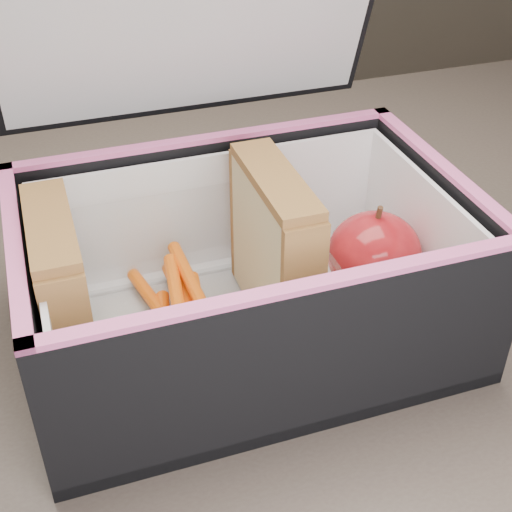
{
  "coord_description": "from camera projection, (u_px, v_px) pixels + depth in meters",
  "views": [
    {
      "loc": [
        -0.15,
        -0.41,
        1.11
      ],
      "look_at": [
        -0.01,
        -0.02,
        0.81
      ],
      "focal_mm": 50.0,
      "sensor_mm": 36.0,
      "label": 1
    }
  ],
  "objects": [
    {
      "name": "sandwich_right",
      "position": [
        274.0,
        249.0,
        0.49
      ],
      "size": [
        0.03,
        0.11,
        0.12
      ],
      "color": "#D2BE8C",
      "rests_on": "plastic_tub"
    },
    {
      "name": "sandwich_left",
      "position": [
        63.0,
        293.0,
        0.46
      ],
      "size": [
        0.03,
        0.1,
        0.11
      ],
      "color": "#D2BE8C",
      "rests_on": "plastic_tub"
    },
    {
      "name": "paper_napkin",
      "position": [
        366.0,
        295.0,
        0.54
      ],
      "size": [
        0.09,
        0.1,
        0.01
      ],
      "primitive_type": "cube",
      "rotation": [
        0.0,
        0.0,
        0.28
      ],
      "color": "white",
      "rests_on": "lunch_bag"
    },
    {
      "name": "plastic_tub",
      "position": [
        175.0,
        294.0,
        0.49
      ],
      "size": [
        0.19,
        0.14,
        0.08
      ],
      "primitive_type": null,
      "color": "white",
      "rests_on": "lunch_bag"
    },
    {
      "name": "red_apple",
      "position": [
        374.0,
        255.0,
        0.52
      ],
      "size": [
        0.07,
        0.07,
        0.07
      ],
      "rotation": [
        0.0,
        0.0,
        -0.08
      ],
      "color": "maroon",
      "rests_on": "paper_napkin"
    },
    {
      "name": "kitchen_table",
      "position": [
        263.0,
        386.0,
        0.61
      ],
      "size": [
        1.2,
        0.8,
        0.75
      ],
      "color": "brown",
      "rests_on": "ground"
    },
    {
      "name": "carrot_sticks",
      "position": [
        178.0,
        299.0,
        0.51
      ],
      "size": [
        0.05,
        0.11,
        0.03
      ],
      "color": "orange",
      "rests_on": "plastic_tub"
    },
    {
      "name": "lunch_bag",
      "position": [
        245.0,
        262.0,
        0.5
      ],
      "size": [
        0.3,
        0.27,
        0.3
      ],
      "color": "black",
      "rests_on": "kitchen_table"
    }
  ]
}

